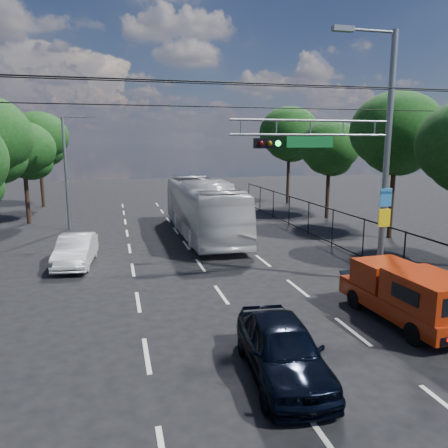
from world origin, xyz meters
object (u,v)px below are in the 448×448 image
object	(u,v)px
navy_hatchback	(282,349)
white_van	(76,250)
signal_mast	(359,149)
white_bus	(203,208)
red_pickup	(407,293)

from	to	relation	value
navy_hatchback	white_van	size ratio (longest dim) A/B	1.00
signal_mast	navy_hatchback	size ratio (longest dim) A/B	2.28
white_bus	navy_hatchback	bearing A→B (deg)	-94.89
red_pickup	white_van	distance (m)	13.86
signal_mast	red_pickup	distance (m)	5.74
navy_hatchback	white_bus	bearing A→B (deg)	90.47
red_pickup	navy_hatchback	distance (m)	5.27
white_van	signal_mast	bearing A→B (deg)	-21.44
signal_mast	red_pickup	bearing A→B (deg)	-95.67
white_bus	white_van	xyz separation A→B (m)	(-6.85, -4.89, -0.97)
signal_mast	white_van	size ratio (longest dim) A/B	2.29
navy_hatchback	white_van	xyz separation A→B (m)	(-5.50, 11.24, -0.03)
signal_mast	red_pickup	world-z (taller)	signal_mast
signal_mast	red_pickup	size ratio (longest dim) A/B	1.96
navy_hatchback	white_van	world-z (taller)	navy_hatchback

